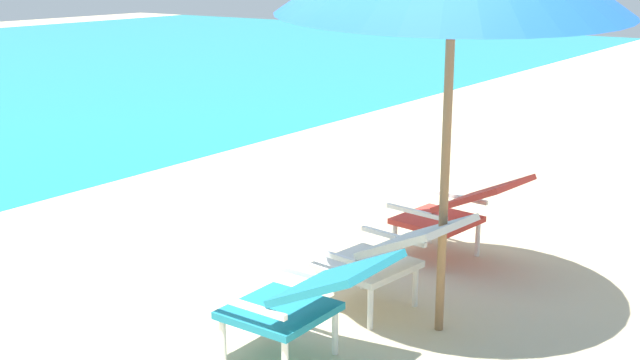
{
  "coord_description": "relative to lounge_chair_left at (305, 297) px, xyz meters",
  "views": [
    {
      "loc": [
        -4.03,
        -2.64,
        2.08
      ],
      "look_at": [
        0.0,
        0.27,
        0.75
      ],
      "focal_mm": 45.93,
      "sensor_mm": 36.0,
      "label": 1
    }
  ],
  "objects": [
    {
      "name": "lounge_chair_left",
      "position": [
        0.0,
        0.0,
        0.0
      ],
      "size": [
        0.55,
        0.87,
        0.68
      ],
      "color": "teal",
      "rests_on": "ground_plane"
    },
    {
      "name": "lounge_chair_center",
      "position": [
        0.82,
        -0.01,
        0.0
      ],
      "size": [
        0.63,
        0.93,
        0.68
      ],
      "color": "silver",
      "rests_on": "ground_plane"
    },
    {
      "name": "lounge_chair_right",
      "position": [
        1.88,
        0.06,
        0.0
      ],
      "size": [
        0.63,
        0.93,
        0.68
      ],
      "color": "red",
      "rests_on": "ground_plane"
    }
  ]
}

